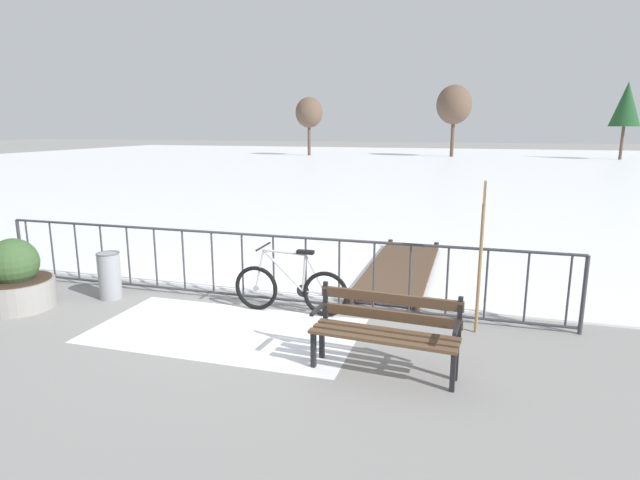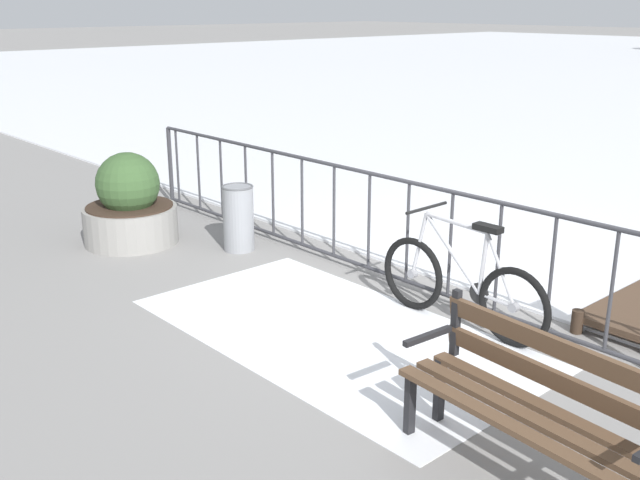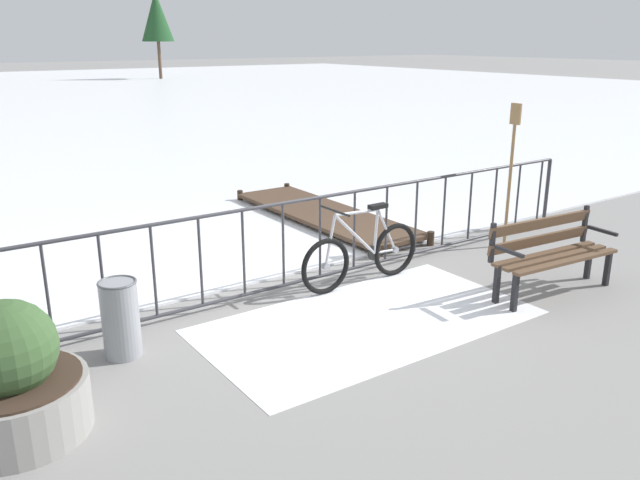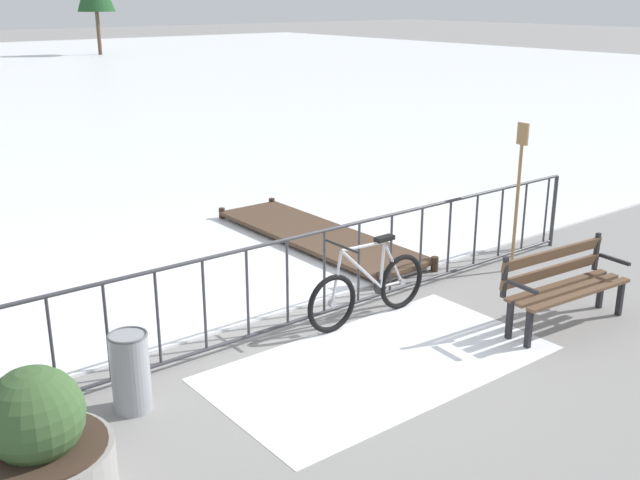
% 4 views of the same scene
% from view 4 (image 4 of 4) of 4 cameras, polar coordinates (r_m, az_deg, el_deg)
% --- Properties ---
extents(ground_plane, '(160.00, 160.00, 0.00)m').
position_cam_4_polar(ground_plane, '(8.41, -1.04, -6.44)').
color(ground_plane, gray).
extents(snow_patch, '(3.47, 1.86, 0.01)m').
position_cam_4_polar(snow_patch, '(7.60, 4.66, -9.31)').
color(snow_patch, white).
rests_on(snow_patch, ground).
extents(railing_fence, '(9.06, 0.06, 1.07)m').
position_cam_4_polar(railing_fence, '(8.20, -1.06, -2.88)').
color(railing_fence, '#38383D').
rests_on(railing_fence, ground).
extents(bicycle_near_railing, '(1.71, 0.52, 0.97)m').
position_cam_4_polar(bicycle_near_railing, '(8.41, 3.71, -3.75)').
color(bicycle_near_railing, black).
rests_on(bicycle_near_railing, ground).
extents(park_bench, '(1.63, 0.61, 0.89)m').
position_cam_4_polar(park_bench, '(8.66, 17.99, -2.98)').
color(park_bench, brown).
rests_on(park_bench, ground).
extents(planter_with_shrub, '(1.06, 1.06, 1.04)m').
position_cam_4_polar(planter_with_shrub, '(5.90, -20.67, -14.66)').
color(planter_with_shrub, gray).
rests_on(planter_with_shrub, ground).
extents(trash_bin, '(0.35, 0.35, 0.73)m').
position_cam_4_polar(trash_bin, '(6.84, -14.25, -9.68)').
color(trash_bin, gray).
rests_on(trash_bin, ground).
extents(oar_upright, '(0.04, 0.16, 1.98)m').
position_cam_4_polar(oar_upright, '(10.00, 14.88, 3.86)').
color(oar_upright, '#937047').
rests_on(oar_upright, ground).
extents(wooden_dock, '(1.10, 3.92, 0.20)m').
position_cam_4_polar(wooden_dock, '(11.07, -0.20, 0.37)').
color(wooden_dock, '#4C3828').
rests_on(wooden_dock, ground).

